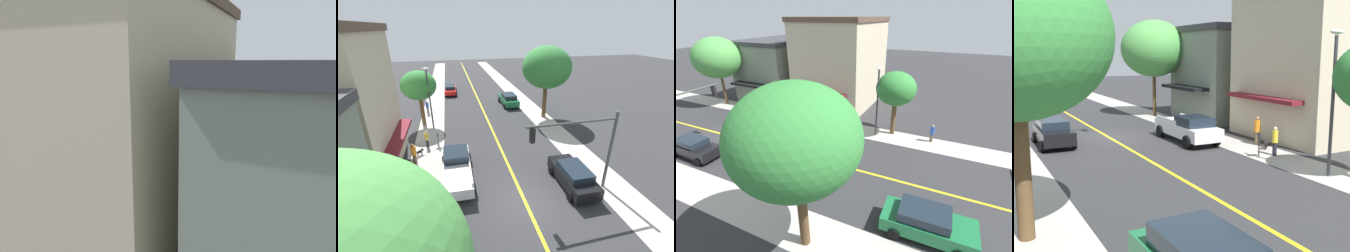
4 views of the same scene
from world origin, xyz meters
TOP-DOWN VIEW (x-y plane):
  - ground_plane at (0.00, 0.00)m, footprint 140.00×140.00m
  - sidewalk_left at (-6.36, 0.00)m, footprint 2.70×126.00m
  - road_centerline_stripe at (0.00, 0.00)m, footprint 0.20×126.00m
  - tan_rowhouse at (-13.85, -3.40)m, footprint 13.10×7.81m
  - pale_office_building at (-13.86, 5.87)m, footprint 12.04×8.59m
  - street_tree_left_near at (-6.57, -7.41)m, footprint 5.72×5.72m
  - fire_hydrant at (-5.76, 2.94)m, footprint 0.44×0.24m
  - parking_meter at (-5.49, 8.82)m, footprint 0.12×0.18m
  - traffic_light_mast at (3.73, 0.13)m, footprint 5.90×0.32m
  - street_lamp at (-6.11, 13.07)m, footprint 0.70×0.36m
  - black_sedan_right_curb at (3.69, 0.76)m, footprint 2.09×4.51m
  - white_pickup_truck at (-4.00, 3.60)m, footprint 2.30×5.76m
  - pedestrian_orange_shirt at (-7.26, 6.36)m, footprint 0.40×0.40m
  - pedestrian_yellow_shirt at (-6.46, 8.94)m, footprint 0.32×0.32m
  - small_dog at (-6.98, 7.55)m, footprint 0.64×0.59m

SIDE VIEW (x-z plane):
  - ground_plane at x=0.00m, z-range 0.00..0.00m
  - road_centerline_stripe at x=0.00m, z-range 0.00..0.00m
  - sidewalk_left at x=-6.36m, z-range 0.00..0.01m
  - small_dog at x=-6.98m, z-range 0.08..0.62m
  - fire_hydrant at x=-5.76m, z-range 0.00..0.84m
  - black_sedan_right_curb at x=3.69m, z-range 0.04..1.59m
  - pedestrian_yellow_shirt at x=-6.46m, z-range 0.05..1.64m
  - white_pickup_truck at x=-4.00m, z-range 0.02..1.74m
  - parking_meter at x=-5.49m, z-range 0.22..1.56m
  - pedestrian_orange_shirt at x=-7.26m, z-range 0.04..1.79m
  - traffic_light_mast at x=3.73m, z-range 1.02..6.53m
  - tan_rowhouse at x=-13.85m, z-range 0.01..7.70m
  - street_lamp at x=-6.11m, z-range 0.76..7.30m
  - pale_office_building at x=-13.86m, z-range 0.01..10.42m
  - street_tree_left_near at x=-6.57m, z-range 1.71..10.02m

